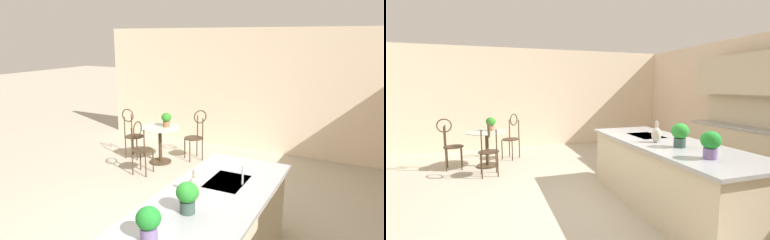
% 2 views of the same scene
% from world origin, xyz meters
% --- Properties ---
extents(wall_left_window, '(0.12, 7.80, 2.70)m').
position_xyz_m(wall_left_window, '(-4.26, 0.00, 1.35)').
color(wall_left_window, beige).
rests_on(wall_left_window, ground).
extents(bistro_table, '(0.80, 0.80, 0.74)m').
position_xyz_m(bistro_table, '(-2.56, -1.51, 0.45)').
color(bistro_table, '#3D2D1E').
rests_on(bistro_table, ground).
extents(chair_near_window, '(0.40, 0.49, 1.04)m').
position_xyz_m(chair_near_window, '(-2.57, -2.21, 0.57)').
color(chair_near_window, '#3D2D1E').
rests_on(chair_near_window, ground).
extents(chair_by_island, '(0.50, 0.41, 1.04)m').
position_xyz_m(chair_by_island, '(-1.84, -1.47, 0.57)').
color(chair_by_island, '#3D2D1E').
rests_on(chair_by_island, ground).
extents(chair_toward_desk, '(0.54, 0.54, 1.04)m').
position_xyz_m(chair_toward_desk, '(-3.07, -0.95, 0.57)').
color(chair_toward_desk, '#3D2D1E').
rests_on(chair_toward_desk, ground).
extents(sink_faucet, '(0.02, 0.02, 0.22)m').
position_xyz_m(sink_faucet, '(-0.25, 1.03, 1.03)').
color(sink_faucet, '#B2B5BA').
rests_on(sink_faucet, kitchen_island).
extents(potted_plant_on_table, '(0.20, 0.20, 0.29)m').
position_xyz_m(potted_plant_on_table, '(-2.66, -1.42, 0.90)').
color(potted_plant_on_table, '#9E603D').
rests_on(potted_plant_on_table, bistro_table).
extents(potted_plant_counter_far, '(0.21, 0.21, 0.29)m').
position_xyz_m(potted_plant_counter_far, '(1.15, 0.73, 1.09)').
color(potted_plant_counter_far, '#7A669E').
rests_on(potted_plant_counter_far, kitchen_island).
extents(potted_plant_counter_near, '(0.21, 0.21, 0.30)m').
position_xyz_m(potted_plant_counter_near, '(0.60, 0.79, 1.09)').
color(potted_plant_counter_near, '#385147').
rests_on(potted_plant_counter_near, kitchen_island).
extents(vase_on_counter, '(0.13, 0.13, 0.29)m').
position_xyz_m(vase_on_counter, '(0.25, 0.69, 1.03)').
color(vase_on_counter, '#BCB29E').
rests_on(vase_on_counter, kitchen_island).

